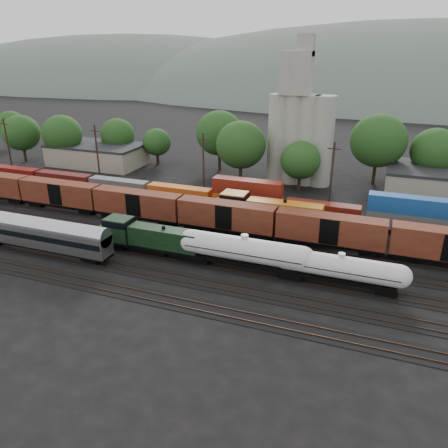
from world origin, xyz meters
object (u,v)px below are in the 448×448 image
(green_locomotive, at_px, (145,237))
(tank_car_a, at_px, (244,251))
(orange_locomotive, at_px, (264,211))
(passenger_coach, at_px, (39,232))
(grain_silo, at_px, (300,129))

(green_locomotive, bearing_deg, tank_car_a, -0.00)
(green_locomotive, height_order, orange_locomotive, orange_locomotive)
(passenger_coach, xyz_separation_m, orange_locomotive, (26.40, 20.00, -0.31))
(green_locomotive, distance_m, orange_locomotive, 19.64)
(passenger_coach, xyz_separation_m, grain_silo, (26.31, 46.00, 8.17))
(passenger_coach, relative_size, orange_locomotive, 1.13)
(passenger_coach, bearing_deg, tank_car_a, 10.10)
(tank_car_a, xyz_separation_m, passenger_coach, (-28.06, -5.00, 0.30))
(tank_car_a, bearing_deg, passenger_coach, -169.90)
(green_locomotive, bearing_deg, passenger_coach, -159.98)
(orange_locomotive, bearing_deg, tank_car_a, -83.69)
(grain_silo, bearing_deg, green_locomotive, -107.06)
(orange_locomotive, bearing_deg, grain_silo, 90.20)
(orange_locomotive, xyz_separation_m, grain_silo, (-0.09, 26.00, 8.48))
(tank_car_a, height_order, orange_locomotive, orange_locomotive)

